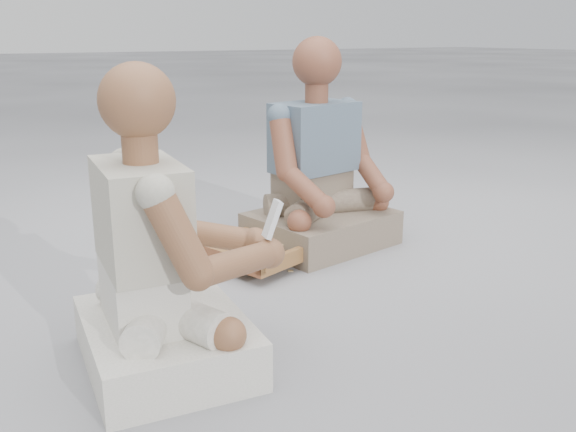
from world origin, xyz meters
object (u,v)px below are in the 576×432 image
tool_tray (267,248)px  craftsman (160,269)px  carved_panel (289,239)px  companion (320,178)px

tool_tray → craftsman: 0.92m
carved_panel → companion: (0.12, -0.07, 0.28)m
carved_panel → companion: bearing=-29.6°
carved_panel → tool_tray: bearing=-141.2°
craftsman → companion: 1.20m
craftsman → tool_tray: bearing=138.0°
companion → tool_tray: bearing=5.3°
tool_tray → companion: (0.32, 0.10, 0.24)m
carved_panel → craftsman: (-0.85, -0.77, 0.27)m
carved_panel → tool_tray: 0.26m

